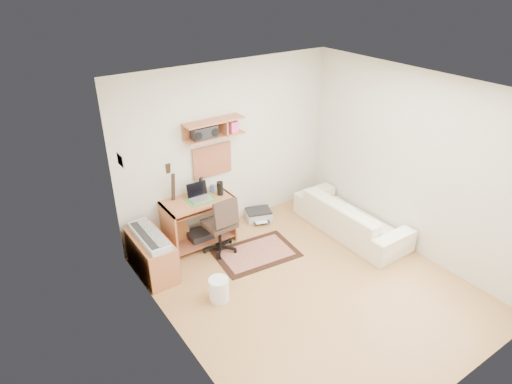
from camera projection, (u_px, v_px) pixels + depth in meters
floor at (310, 287)px, 5.87m from camera, size 3.60×4.00×0.01m
ceiling at (325, 91)px, 4.66m from camera, size 3.60×4.00×0.01m
back_wall at (228, 148)px, 6.72m from camera, size 3.60×0.01×2.60m
left_wall at (178, 251)px, 4.36m from camera, size 0.01×4.00×2.60m
right_wall at (415, 165)px, 6.17m from camera, size 0.01×4.00×2.60m
wall_shelf at (214, 129)px, 6.29m from camera, size 0.90×0.25×0.26m
cork_board at (212, 161)px, 6.61m from camera, size 0.64×0.03×0.49m
wall_photo at (121, 160)px, 5.26m from camera, size 0.02×0.20×0.15m
desk at (199, 222)px, 6.59m from camera, size 1.00×0.55×0.75m
laptop at (200, 192)px, 6.37m from camera, size 0.32×0.32×0.23m
speaker at (220, 188)px, 6.51m from camera, size 0.09×0.09×0.21m
desk_lamp at (203, 184)px, 6.54m from camera, size 0.09×0.09×0.28m
pencil_cup at (212, 188)px, 6.62m from camera, size 0.07×0.07×0.10m
boombox at (204, 133)px, 6.21m from camera, size 0.36×0.16×0.18m
rug at (256, 253)px, 6.52m from camera, size 1.24×0.89×0.02m
task_chair at (219, 224)px, 6.38m from camera, size 0.48×0.48×0.92m
cabinet at (152, 256)px, 6.01m from camera, size 0.40×0.90×0.55m
music_keyboard at (149, 236)px, 5.87m from camera, size 0.27×0.87×0.08m
guitar at (176, 207)px, 6.41m from camera, size 0.35×0.22×1.31m
waste_basket at (219, 289)px, 5.59m from camera, size 0.29×0.29×0.30m
printer at (258, 214)px, 7.36m from camera, size 0.50×0.44×0.16m
sofa at (351, 211)px, 6.87m from camera, size 0.56×1.91×0.75m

